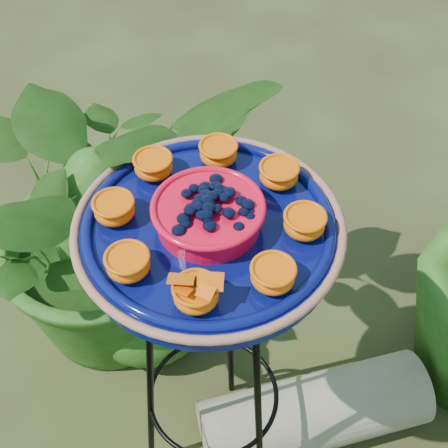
{
  "coord_description": "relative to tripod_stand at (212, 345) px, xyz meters",
  "views": [
    {
      "loc": [
        -0.02,
        -0.57,
        1.71
      ],
      "look_at": [
        -0.09,
        0.12,
        0.95
      ],
      "focal_mm": 50.0,
      "sensor_mm": 36.0,
      "label": 1
    }
  ],
  "objects": [
    {
      "name": "feeder_dish",
      "position": [
        0.0,
        -0.0,
        0.39
      ],
      "size": [
        0.52,
        0.52,
        0.11
      ],
      "rotation": [
        0.0,
        0.0,
        -0.17
      ],
      "color": "#060C4E",
      "rests_on": "tripod_stand"
    },
    {
      "name": "tripod_stand",
      "position": [
        0.0,
        0.0,
        0.0
      ],
      "size": [
        0.37,
        0.37,
        0.88
      ],
      "rotation": [
        0.0,
        0.0,
        -0.17
      ],
      "color": "black",
      "rests_on": "ground"
    },
    {
      "name": "driftwood_log",
      "position": [
        0.27,
        0.08,
        -0.43
      ],
      "size": [
        0.65,
        0.41,
        0.21
      ],
      "primitive_type": "cylinder",
      "rotation": [
        0.0,
        1.57,
        0.37
      ],
      "color": "gray",
      "rests_on": "ground"
    },
    {
      "name": "shrub_back_left",
      "position": [
        -0.36,
        0.43,
        -0.06
      ],
      "size": [
        1.13,
        1.12,
        0.95
      ],
      "primitive_type": "imported",
      "rotation": [
        0.0,
        0.0,
        0.69
      ],
      "color": "#234813",
      "rests_on": "ground"
    }
  ]
}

